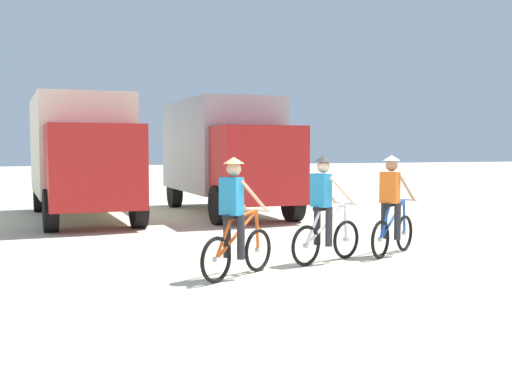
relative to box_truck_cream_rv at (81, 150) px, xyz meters
name	(u,v)px	position (x,y,z in m)	size (l,w,h in m)	color
ground_plane	(326,286)	(2.58, -10.07, -1.87)	(120.00, 120.00, 0.00)	beige
box_truck_cream_rv	(81,150)	(0.00, 0.00, 0.00)	(2.61, 6.83, 3.35)	beige
box_truck_grey_hauler	(225,150)	(4.13, 0.04, 0.00)	(2.47, 6.78, 3.35)	#9E9EA3
cyclist_orange_shirt	(236,222)	(1.55, -9.09, -1.03)	(1.45, 1.04, 1.82)	black
cyclist_cowboy_hat	(325,213)	(3.35, -8.41, -1.03)	(1.61, 0.81, 1.82)	black
cyclist_near_camera	(392,209)	(4.82, -8.13, -1.03)	(1.46, 1.02, 1.82)	black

